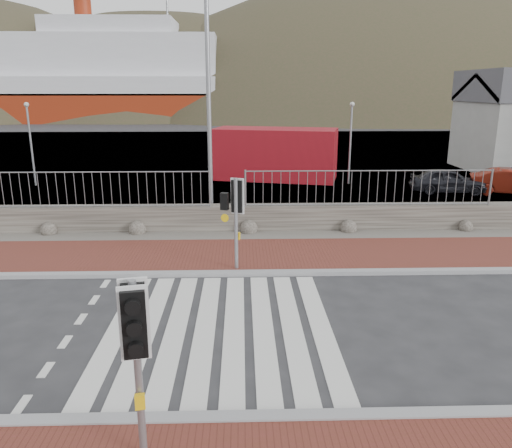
{
  "coord_description": "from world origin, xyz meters",
  "views": [
    {
      "loc": [
        0.48,
        -9.39,
        4.81
      ],
      "look_at": [
        0.84,
        3.0,
        1.41
      ],
      "focal_mm": 35.0,
      "sensor_mm": 36.0,
      "label": 1
    }
  ],
  "objects_px": {
    "shipping_container": "(275,154)",
    "car_a": "(448,181)",
    "streetlight": "(212,83)",
    "car_b": "(512,182)",
    "traffic_signal_far": "(235,205)",
    "traffic_signal_near": "(136,334)",
    "ferry": "(71,84)"
  },
  "relations": [
    {
      "from": "ferry",
      "to": "car_a",
      "type": "xyz_separation_m",
      "value": [
        34.83,
        -54.42,
        -4.78
      ]
    },
    {
      "from": "ferry",
      "to": "traffic_signal_near",
      "type": "xyz_separation_m",
      "value": [
        23.8,
        -71.65,
        -3.51
      ]
    },
    {
      "from": "shipping_container",
      "to": "car_a",
      "type": "relative_size",
      "value": 1.89
    },
    {
      "from": "traffic_signal_near",
      "to": "car_a",
      "type": "relative_size",
      "value": 0.75
    },
    {
      "from": "shipping_container",
      "to": "car_b",
      "type": "relative_size",
      "value": 1.79
    },
    {
      "from": "streetlight",
      "to": "shipping_container",
      "type": "relative_size",
      "value": 1.36
    },
    {
      "from": "traffic_signal_far",
      "to": "shipping_container",
      "type": "xyz_separation_m",
      "value": [
        2.01,
        14.13,
        -0.49
      ]
    },
    {
      "from": "shipping_container",
      "to": "car_a",
      "type": "bearing_deg",
      "value": -12.65
    },
    {
      "from": "ferry",
      "to": "traffic_signal_far",
      "type": "height_order",
      "value": "ferry"
    },
    {
      "from": "ferry",
      "to": "streetlight",
      "type": "distance_m",
      "value": 64.54
    },
    {
      "from": "streetlight",
      "to": "ferry",
      "type": "bearing_deg",
      "value": 127.16
    },
    {
      "from": "traffic_signal_near",
      "to": "traffic_signal_far",
      "type": "xyz_separation_m",
      "value": [
        1.14,
        7.11,
        -0.01
      ]
    },
    {
      "from": "traffic_signal_far",
      "to": "streetlight",
      "type": "bearing_deg",
      "value": -61.01
    },
    {
      "from": "traffic_signal_near",
      "to": "shipping_container",
      "type": "relative_size",
      "value": 0.4
    },
    {
      "from": "ferry",
      "to": "car_a",
      "type": "distance_m",
      "value": 64.79
    },
    {
      "from": "car_a",
      "to": "traffic_signal_far",
      "type": "bearing_deg",
      "value": 143.36
    },
    {
      "from": "car_a",
      "to": "car_b",
      "type": "relative_size",
      "value": 0.95
    },
    {
      "from": "streetlight",
      "to": "shipping_container",
      "type": "bearing_deg",
      "value": 88.77
    },
    {
      "from": "ferry",
      "to": "car_b",
      "type": "xyz_separation_m",
      "value": [
        37.6,
        -54.96,
        -4.77
      ]
    },
    {
      "from": "shipping_container",
      "to": "traffic_signal_far",
      "type": "bearing_deg",
      "value": -83.77
    },
    {
      "from": "traffic_signal_near",
      "to": "streetlight",
      "type": "distance_m",
      "value": 12.21
    },
    {
      "from": "car_b",
      "to": "traffic_signal_far",
      "type": "bearing_deg",
      "value": 147.02
    },
    {
      "from": "car_a",
      "to": "shipping_container",
      "type": "bearing_deg",
      "value": 70.75
    },
    {
      "from": "shipping_container",
      "to": "car_a",
      "type": "height_order",
      "value": "shipping_container"
    },
    {
      "from": "traffic_signal_near",
      "to": "shipping_container",
      "type": "bearing_deg",
      "value": 70.5
    },
    {
      "from": "car_a",
      "to": "car_b",
      "type": "height_order",
      "value": "car_b"
    },
    {
      "from": "streetlight",
      "to": "car_a",
      "type": "relative_size",
      "value": 2.57
    },
    {
      "from": "traffic_signal_near",
      "to": "car_b",
      "type": "xyz_separation_m",
      "value": [
        13.81,
        16.68,
        -1.26
      ]
    },
    {
      "from": "traffic_signal_near",
      "to": "streetlight",
      "type": "bearing_deg",
      "value": 77.11
    },
    {
      "from": "shipping_container",
      "to": "car_b",
      "type": "distance_m",
      "value": 11.61
    },
    {
      "from": "car_a",
      "to": "car_b",
      "type": "bearing_deg",
      "value": -93.29
    },
    {
      "from": "traffic_signal_far",
      "to": "streetlight",
      "type": "distance_m",
      "value": 5.68
    }
  ]
}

